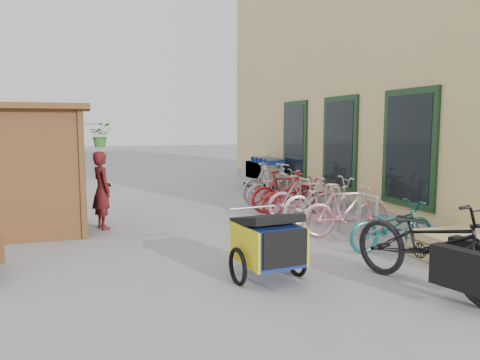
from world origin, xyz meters
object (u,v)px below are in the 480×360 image
object	(u,v)px
kiosk	(25,151)
bike_3	(306,198)
child_trailer	(268,241)
bike_7	(271,183)
bike_2	(324,200)
person_kiosk	(102,190)
cargo_bike	(432,244)
bike_1	(345,210)
bike_5	(285,192)
shopping_carts	(262,170)
bike_4	(295,196)
pallet_stack	(462,249)
bike_6	(278,188)
bike_0	(392,226)

from	to	relation	value
kiosk	bike_3	size ratio (longest dim) A/B	1.54
child_trailer	bike_7	world-z (taller)	bike_7
bike_2	person_kiosk	bearing A→B (deg)	79.10
bike_3	cargo_bike	bearing A→B (deg)	-172.03
child_trailer	bike_3	bearing A→B (deg)	50.69
bike_1	bike_5	world-z (taller)	bike_1
shopping_carts	kiosk	bearing A→B (deg)	-144.85
bike_1	bike_5	distance (m)	2.53
bike_4	bike_5	world-z (taller)	bike_5
pallet_stack	cargo_bike	size ratio (longest dim) A/B	0.51
bike_3	bike_5	size ratio (longest dim) A/B	1.00
pallet_stack	bike_3	xyz separation A→B (m)	(-0.82, 3.53, 0.28)
bike_6	pallet_stack	bearing A→B (deg)	-178.97
child_trailer	bike_1	world-z (taller)	bike_1
person_kiosk	bike_3	size ratio (longest dim) A/B	0.94
pallet_stack	bike_6	distance (m)	5.45
bike_1	bike_2	size ratio (longest dim) A/B	0.90
bike_3	bike_4	bearing A→B (deg)	9.38
bike_4	bike_1	bearing A→B (deg)	-178.79
person_kiosk	bike_1	world-z (taller)	person_kiosk
bike_3	bike_1	bearing A→B (deg)	-165.10
kiosk	bike_0	bearing A→B (deg)	-27.52
bike_3	bike_4	xyz separation A→B (m)	(0.04, 0.61, -0.06)
kiosk	cargo_bike	size ratio (longest dim) A/B	1.06
bike_7	cargo_bike	bearing A→B (deg)	160.39
cargo_bike	bike_2	world-z (taller)	cargo_bike
bike_2	bike_4	world-z (taller)	bike_2
bike_5	bike_6	world-z (taller)	bike_5
bike_4	person_kiosk	bearing A→B (deg)	92.65
pallet_stack	cargo_bike	xyz separation A→B (m)	(-1.25, -0.81, 0.37)
bike_0	bike_6	xyz separation A→B (m)	(-0.10, 4.50, 0.05)
person_kiosk	bike_3	bearing A→B (deg)	-114.38
pallet_stack	person_kiosk	size ratio (longest dim) A/B	0.79
child_trailer	bike_5	xyz separation A→B (m)	(2.12, 4.32, -0.03)
bike_3	shopping_carts	bearing A→B (deg)	3.80
bike_0	bike_5	distance (m)	3.62
bike_4	bike_7	distance (m)	1.63
bike_7	bike_6	bearing A→B (deg)	171.09
person_kiosk	bike_0	xyz separation A→B (m)	(4.38, -3.15, -0.35)
pallet_stack	bike_7	bearing A→B (deg)	97.07
bike_3	bike_7	xyz separation A→B (m)	(0.11, 2.23, 0.05)
pallet_stack	bike_6	bearing A→B (deg)	97.13
kiosk	bike_4	bearing A→B (deg)	2.75
shopping_carts	bike_0	world-z (taller)	shopping_carts
child_trailer	bike_3	world-z (taller)	bike_3
bike_4	bike_6	distance (m)	1.27
child_trailer	bike_3	xyz separation A→B (m)	(2.18, 3.34, -0.03)
pallet_stack	person_kiosk	world-z (taller)	person_kiosk
bike_0	child_trailer	bearing A→B (deg)	106.56
shopping_carts	bike_3	bearing A→B (deg)	-99.79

